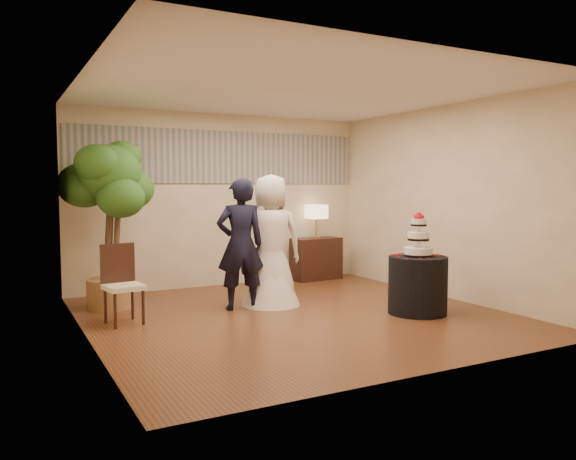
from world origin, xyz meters
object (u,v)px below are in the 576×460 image
wedding_cake (419,234)px  console (316,259)px  table_lamp (316,221)px  groom (240,244)px  side_chair (124,285)px  cake_table (418,285)px  ficus_tree (109,222)px  bride (271,240)px

wedding_cake → console: bearing=85.8°
console → table_lamp: (0.00, 0.00, 0.65)m
groom → table_lamp: size_ratio=2.99×
wedding_cake → table_lamp: table_lamp is taller
console → side_chair: 4.03m
cake_table → ficus_tree: 4.13m
bride → table_lamp: bearing=-125.2°
groom → side_chair: bearing=13.0°
ficus_tree → side_chair: bearing=-91.4°
groom → side_chair: 1.59m
wedding_cake → ficus_tree: size_ratio=0.25×
cake_table → ficus_tree: (-3.41, 2.19, 0.78)m
side_chair → bride: bearing=-3.9°
ficus_tree → side_chair: ficus_tree is taller
ficus_tree → console: bearing=11.0°
bride → wedding_cake: bearing=148.0°
groom → table_lamp: 2.66m
wedding_cake → side_chair: size_ratio=0.60×
wedding_cake → console: (0.21, 2.89, -0.65)m
groom → console: (2.11, 1.60, -0.50)m
cake_table → console: 2.90m
bride → wedding_cake: 1.97m
bride → console: bearing=-125.2°
bride → side_chair: (-2.01, -0.17, -0.42)m
wedding_cake → ficus_tree: (-3.41, 2.19, 0.13)m
groom → side_chair: (-1.53, -0.10, -0.40)m
cake_table → side_chair: bearing=160.9°
cake_table → console: bearing=85.8°
bride → side_chair: 2.06m
bride → console: 2.30m
groom → ficus_tree: 1.78m
console → groom: bearing=-146.7°
console → ficus_tree: ficus_tree is taller
wedding_cake → ficus_tree: 4.05m
groom → ficus_tree: ficus_tree is taller
groom → wedding_cake: 2.30m
side_chair → ficus_tree: bearing=79.9°
groom → ficus_tree: bearing=-21.3°
wedding_cake → console: wedding_cake is taller
wedding_cake → ficus_tree: ficus_tree is taller
groom → bride: size_ratio=0.97×
table_lamp → side_chair: 4.06m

